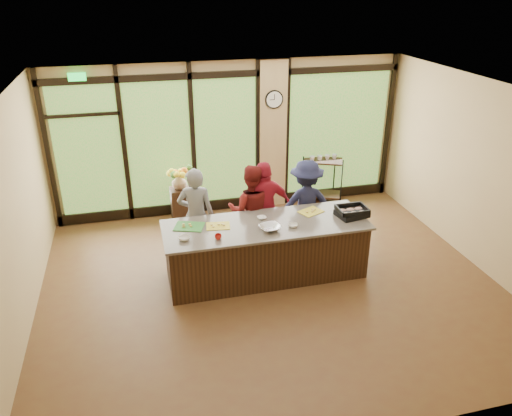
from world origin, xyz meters
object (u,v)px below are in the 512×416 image
island_base (266,251)px  bar_cart (322,175)px  cook_left (196,215)px  flower_stand (181,206)px  cook_right (306,204)px  roasting_pan (352,214)px

island_base → bar_cart: bearing=52.3°
cook_left → bar_cart: (2.88, 1.69, -0.19)m
cook_left → island_base: bearing=155.2°
island_base → cook_left: 1.31m
flower_stand → bar_cart: bearing=3.4°
cook_left → bar_cart: cook_left is taller
island_base → cook_left: size_ratio=1.87×
island_base → flower_stand: bearing=116.8°
cook_left → cook_right: size_ratio=1.04×
island_base → roasting_pan: (1.41, -0.06, 0.52)m
island_base → cook_right: cook_right is taller
roasting_pan → flower_stand: roasting_pan is taller
flower_stand → bar_cart: size_ratio=0.68×
cook_left → roasting_pan: 2.54m
roasting_pan → cook_right: bearing=107.8°
island_base → roasting_pan: size_ratio=6.59×
cook_right → roasting_pan: size_ratio=3.40×
flower_stand → island_base: bearing=-64.7°
island_base → cook_left: bearing=142.5°
roasting_pan → flower_stand: 3.43m
roasting_pan → flower_stand: size_ratio=0.64×
roasting_pan → cook_left: bearing=150.5°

